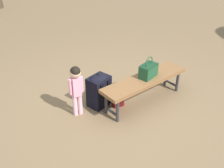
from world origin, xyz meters
TOP-DOWN VIEW (x-y plane):
  - ground_plane at (0.00, 0.00)m, footprint 40.00×40.00m
  - park_bench at (-0.47, 0.11)m, footprint 1.65×0.73m
  - handbag at (-0.54, 0.09)m, footprint 0.37×0.29m
  - child_standing at (0.66, -0.05)m, footprint 0.23×0.17m
  - backpack_large at (0.25, -0.14)m, footprint 0.43×0.39m
  - backpack_small at (-0.02, 0.03)m, footprint 0.18×0.16m

SIDE VIEW (x-z plane):
  - ground_plane at x=0.00m, z-range 0.00..0.00m
  - backpack_small at x=-0.02m, z-range 0.00..0.29m
  - backpack_large at x=0.25m, z-range 0.00..0.60m
  - park_bench at x=-0.47m, z-range 0.17..0.62m
  - child_standing at x=0.66m, z-range 0.14..0.99m
  - handbag at x=-0.54m, z-range 0.39..0.76m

